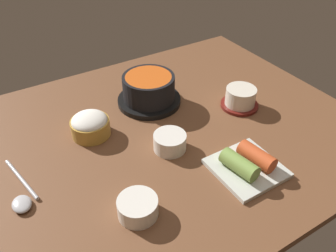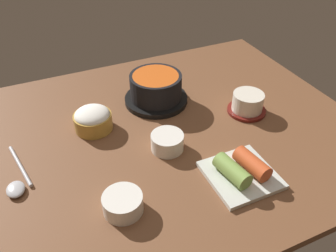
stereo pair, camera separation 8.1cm
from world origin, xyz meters
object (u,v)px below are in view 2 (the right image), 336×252
Objects in this scene: tea_cup_with_saucer at (248,103)px; kimchi_plate at (241,171)px; stone_pot at (156,89)px; banchan_cup_center at (169,141)px; rice_bowl at (93,119)px; spoon at (17,182)px; side_bowl_near at (123,203)px.

kimchi_plate is at bearing -127.26° from tea_cup_with_saucer.
stone_pot is 2.28× the size of banchan_cup_center.
rice_bowl is 0.56× the size of spoon.
banchan_cup_center is 0.45× the size of spoon.
tea_cup_with_saucer is at bearing -13.91° from rice_bowl.
rice_bowl reaches higher than kimchi_plate.
tea_cup_with_saucer reaches higher than side_bowl_near.
rice_bowl is at bearing -165.67° from stone_pot.
spoon is (-37.57, -16.37, -3.33)cm from stone_pot.
rice_bowl is 0.92× the size of tea_cup_with_saucer.
tea_cup_with_saucer is 57.36cm from spoon.
rice_bowl is 22.39cm from spoon.
banchan_cup_center is at bearing 39.49° from side_bowl_near.
rice_bowl is 19.91cm from banchan_cup_center.
stone_pot is 33.89cm from kimchi_plate.
spoon is (-19.00, -11.62, -2.23)cm from rice_bowl.
rice_bowl reaches higher than tea_cup_with_saucer.
spoon is (-17.65, 15.19, -1.33)cm from side_bowl_near.
banchan_cup_center reaches higher than spoon.
stone_pot reaches higher than side_bowl_near.
side_bowl_near is 23.32cm from spoon.
spoon is at bearing 175.43° from banchan_cup_center.
rice_bowl reaches higher than banchan_cup_center.
banchan_cup_center is 17.44cm from kimchi_plate.
stone_pot reaches higher than spoon.
stone_pot reaches higher than rice_bowl.
tea_cup_with_saucer is at bearing 23.61° from side_bowl_near.
spoon is at bearing 139.29° from side_bowl_near.
kimchi_plate is 0.83× the size of spoon.
side_bowl_near is at bearing -156.39° from tea_cup_with_saucer.
stone_pot reaches higher than banchan_cup_center.
tea_cup_with_saucer is 24.87cm from banchan_cup_center.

